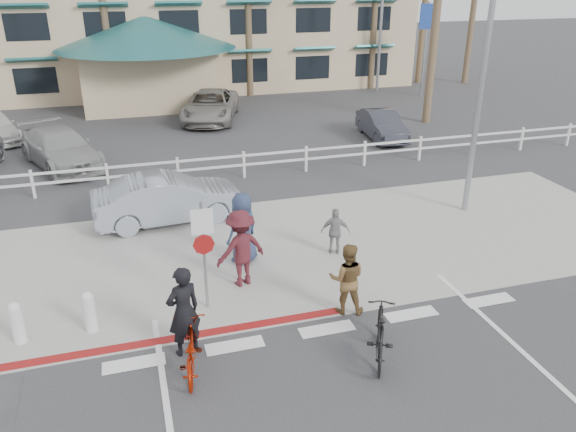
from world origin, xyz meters
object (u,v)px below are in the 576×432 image
object	(u,v)px
bike_red	(190,350)
sign_post	(204,251)
bike_black	(380,334)
car_white_sedan	(169,199)

from	to	relation	value
bike_red	sign_post	bearing A→B (deg)	-98.36
bike_black	car_white_sedan	world-z (taller)	car_white_sedan
bike_red	bike_black	distance (m)	3.67
bike_red	car_white_sedan	distance (m)	7.20
bike_red	bike_black	xyz separation A→B (m)	(3.60, -0.68, 0.09)
bike_red	car_white_sedan	xyz separation A→B (m)	(0.33, 7.18, 0.27)
bike_black	car_white_sedan	bearing A→B (deg)	-42.63
bike_black	car_white_sedan	xyz separation A→B (m)	(-3.28, 7.87, 0.18)
car_white_sedan	bike_red	bearing A→B (deg)	172.42
sign_post	bike_red	distance (m)	2.39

